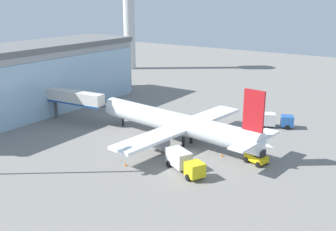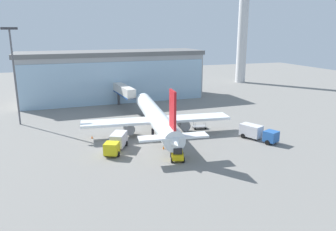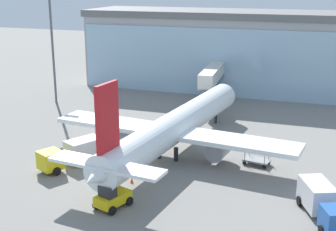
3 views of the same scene
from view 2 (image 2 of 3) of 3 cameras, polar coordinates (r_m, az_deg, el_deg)
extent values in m
plane|color=gray|center=(61.20, -2.95, -4.44)|extent=(240.00, 240.00, 0.00)
cube|color=#A4A4A4|center=(98.65, -9.60, 6.57)|extent=(51.98, 15.30, 12.95)
cube|color=#9FC2DB|center=(91.59, -8.73, 5.58)|extent=(50.70, 1.17, 11.65)
cube|color=slate|center=(97.93, -9.78, 10.67)|extent=(53.02, 15.60, 1.20)
cube|color=beige|center=(85.88, -7.73, 4.39)|extent=(3.50, 13.62, 2.40)
cube|color=#194799|center=(86.07, -7.71, 3.70)|extent=(3.55, 13.62, 0.30)
cylinder|color=#4C4C51|center=(91.22, -8.60, 3.01)|extent=(0.70, 0.70, 3.69)
cylinder|color=silver|center=(132.09, 12.83, 13.20)|extent=(3.75, 3.75, 34.93)
cylinder|color=#59595E|center=(76.80, -25.09, 5.83)|extent=(0.36, 0.36, 20.09)
cube|color=#333338|center=(76.15, -25.95, 13.49)|extent=(3.20, 0.40, 0.50)
cylinder|color=white|center=(65.30, -2.20, -0.13)|extent=(6.76, 31.99, 3.50)
cone|color=white|center=(80.56, -4.33, 2.68)|extent=(3.79, 3.34, 3.50)
cone|color=white|center=(50.44, 1.21, -4.63)|extent=(3.55, 4.30, 3.15)
cube|color=white|center=(63.89, -1.93, -0.79)|extent=(29.25, 7.16, 0.50)
cube|color=white|center=(51.19, 0.94, -3.71)|extent=(11.19, 3.52, 0.30)
cube|color=red|center=(50.49, 0.82, 1.03)|extent=(0.69, 3.22, 6.03)
cylinder|color=gray|center=(63.96, -6.85, -2.13)|extent=(2.42, 3.40, 2.10)
cylinder|color=gray|center=(65.95, 2.70, -1.52)|extent=(2.42, 3.40, 2.10)
cylinder|color=black|center=(63.39, -2.67, -3.00)|extent=(0.50, 0.50, 1.60)
cylinder|color=black|center=(63.77, -0.81, -2.87)|extent=(0.50, 0.50, 1.60)
cylinder|color=black|center=(78.25, -3.96, 0.41)|extent=(0.40, 0.40, 1.60)
cube|color=yellow|center=(54.18, -9.79, -5.65)|extent=(2.95, 2.95, 1.90)
cube|color=silver|center=(57.92, -8.59, -4.10)|extent=(3.75, 4.56, 2.20)
cylinder|color=black|center=(54.21, -8.63, -6.67)|extent=(0.67, 0.94, 0.90)
cylinder|color=black|center=(54.84, -10.86, -6.51)|extent=(0.67, 0.94, 0.90)
cylinder|color=black|center=(58.91, -7.25, -4.86)|extent=(0.67, 0.94, 0.90)
cylinder|color=black|center=(59.49, -9.31, -4.74)|extent=(0.67, 0.94, 0.90)
cube|color=#2659A5|center=(62.16, 17.50, -3.46)|extent=(2.91, 2.91, 1.90)
cube|color=silver|center=(64.15, 14.27, -2.53)|extent=(3.64, 4.55, 2.20)
cylinder|color=black|center=(63.37, 17.94, -4.06)|extent=(0.64, 0.94, 0.90)
cylinder|color=black|center=(61.54, 16.92, -4.53)|extent=(0.64, 0.94, 0.90)
cylinder|color=black|center=(65.88, 14.01, -3.07)|extent=(0.64, 0.94, 0.90)
cylinder|color=black|center=(64.12, 12.93, -3.49)|extent=(0.64, 0.94, 0.90)
cube|color=gray|center=(68.72, 5.51, -1.89)|extent=(3.04, 2.06, 0.16)
cylinder|color=black|center=(69.75, 6.25, -1.91)|extent=(0.45, 0.19, 0.44)
cylinder|color=gray|center=(69.52, 6.27, -1.26)|extent=(0.08, 0.08, 0.90)
cylinder|color=black|center=(68.42, 6.56, -2.25)|extent=(0.45, 0.19, 0.44)
cylinder|color=gray|center=(68.19, 6.58, -1.58)|extent=(0.08, 0.08, 0.90)
cylinder|color=black|center=(69.22, 4.46, -2.00)|extent=(0.45, 0.19, 0.44)
cylinder|color=gray|center=(68.98, 4.47, -1.34)|extent=(0.08, 0.08, 0.90)
cylinder|color=black|center=(67.88, 4.73, -2.34)|extent=(0.45, 0.19, 0.44)
cylinder|color=gray|center=(67.64, 4.75, -1.67)|extent=(0.08, 0.08, 0.90)
cube|color=yellow|center=(52.31, 1.65, -6.84)|extent=(2.65, 3.59, 0.90)
cube|color=#26262B|center=(51.37, 1.70, -6.11)|extent=(1.63, 1.36, 1.00)
cylinder|color=black|center=(53.46, 0.60, -6.86)|extent=(0.57, 0.87, 0.80)
cylinder|color=black|center=(53.57, 2.53, -6.83)|extent=(0.57, 0.87, 0.80)
cylinder|color=black|center=(51.39, 0.71, -7.77)|extent=(0.57, 0.87, 0.80)
cylinder|color=black|center=(51.50, 2.73, -7.74)|extent=(0.57, 0.87, 0.80)
cone|color=orange|center=(57.01, -0.78, -5.60)|extent=(0.36, 0.36, 0.55)
cone|color=orange|center=(64.13, -13.10, -3.66)|extent=(0.36, 0.36, 0.55)
camera|label=1|loc=(43.07, -73.57, 9.07)|focal=42.00mm
camera|label=3|loc=(36.68, 53.21, 8.16)|focal=50.00mm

